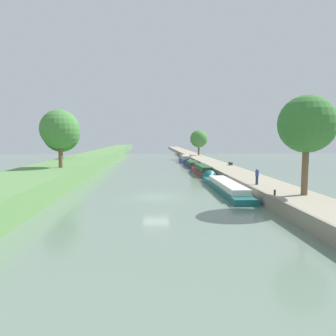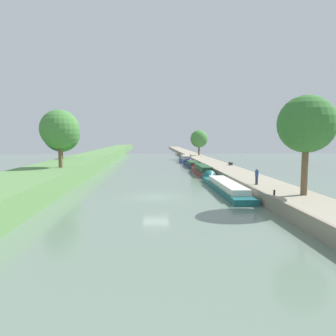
{
  "view_description": "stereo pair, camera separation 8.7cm",
  "coord_description": "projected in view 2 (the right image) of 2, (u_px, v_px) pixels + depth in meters",
  "views": [
    {
      "loc": [
        -0.64,
        -30.67,
        5.81
      ],
      "look_at": [
        2.27,
        18.93,
        1.0
      ],
      "focal_mm": 33.99,
      "sensor_mm": 36.0,
      "label": 1
    },
    {
      "loc": [
        -0.55,
        -30.68,
        5.81
      ],
      "look_at": [
        2.27,
        18.93,
        1.0
      ],
      "focal_mm": 33.99,
      "sensor_mm": 36.0,
      "label": 2
    }
  ],
  "objects": [
    {
      "name": "tree_rightbank_near",
      "position": [
        306.0,
        125.0,
        25.47
      ],
      "size": [
        4.62,
        4.62,
        8.07
      ],
      "color": "brown",
      "rests_on": "right_towpath"
    },
    {
      "name": "tree_rightbank_midnear",
      "position": [
        199.0,
        139.0,
        83.22
      ],
      "size": [
        4.56,
        4.56,
        6.6
      ],
      "color": "brown",
      "rests_on": "right_towpath"
    },
    {
      "name": "narrowboat_maroon",
      "position": [
        202.0,
        170.0,
        50.8
      ],
      "size": [
        1.95,
        12.72,
        2.07
      ],
      "color": "maroon",
      "rests_on": "ground_plane"
    },
    {
      "name": "narrowboat_blue",
      "position": [
        185.0,
        159.0,
        74.45
      ],
      "size": [
        2.09,
        11.3,
        2.26
      ],
      "color": "#283D93",
      "rests_on": "ground_plane"
    },
    {
      "name": "mooring_bollard_near",
      "position": [
        274.0,
        193.0,
        25.82
      ],
      "size": [
        0.16,
        0.16,
        0.45
      ],
      "color": "black",
      "rests_on": "right_towpath"
    },
    {
      "name": "narrowboat_navy",
      "position": [
        192.0,
        164.0,
        63.27
      ],
      "size": [
        1.99,
        10.76,
        1.89
      ],
      "color": "#141E42",
      "rests_on": "ground_plane"
    },
    {
      "name": "left_grassy_bank",
      "position": [
        20.0,
        187.0,
        30.24
      ],
      "size": [
        7.43,
        260.0,
        2.11
      ],
      "color": "#5B894C",
      "rests_on": "ground_plane"
    },
    {
      "name": "park_bench",
      "position": [
        231.0,
        163.0,
        53.96
      ],
      "size": [
        0.44,
        1.5,
        0.47
      ],
      "color": "#333338",
      "rests_on": "right_towpath"
    },
    {
      "name": "right_towpath",
      "position": [
        270.0,
        190.0,
        31.67
      ],
      "size": [
        4.35,
        260.0,
        1.11
      ],
      "color": "#9E937F",
      "rests_on": "ground_plane"
    },
    {
      "name": "ground_plane",
      "position": [
        156.0,
        197.0,
        31.08
      ],
      "size": [
        160.0,
        160.0,
        0.0
      ],
      "primitive_type": "plane",
      "color": "slate"
    },
    {
      "name": "stone_quay",
      "position": [
        248.0,
        190.0,
        31.54
      ],
      "size": [
        0.25,
        260.0,
        1.16
      ],
      "color": "gray",
      "rests_on": "ground_plane"
    },
    {
      "name": "mooring_bollard_far",
      "position": [
        191.0,
        155.0,
        79.05
      ],
      "size": [
        0.16,
        0.16,
        0.45
      ],
      "color": "black",
      "rests_on": "right_towpath"
    },
    {
      "name": "tree_leftbank_downstream",
      "position": [
        61.0,
        134.0,
        55.36
      ],
      "size": [
        6.32,
        6.32,
        7.48
      ],
      "color": "#4C3828",
      "rests_on": "left_grassy_bank"
    },
    {
      "name": "narrowboat_teal",
      "position": [
        223.0,
        185.0,
        35.51
      ],
      "size": [
        2.18,
        17.11,
        2.07
      ],
      "color": "#195B60",
      "rests_on": "ground_plane"
    },
    {
      "name": "person_walking",
      "position": [
        257.0,
        176.0,
        31.62
      ],
      "size": [
        0.34,
        0.34,
        1.66
      ],
      "color": "#282D42",
      "rests_on": "right_towpath"
    },
    {
      "name": "tree_leftbank_upstream",
      "position": [
        60.0,
        129.0,
        38.6
      ],
      "size": [
        4.72,
        4.72,
        7.06
      ],
      "color": "brown",
      "rests_on": "left_grassy_bank"
    }
  ]
}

